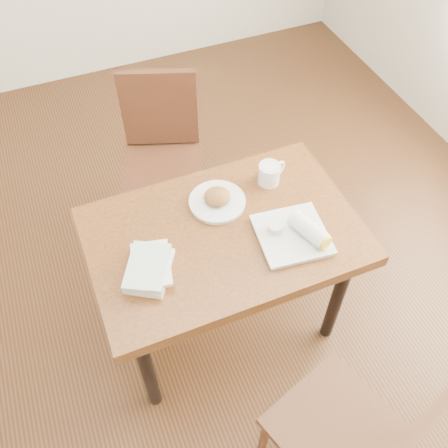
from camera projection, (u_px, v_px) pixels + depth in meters
name	position (u px, v px, depth m)	size (l,w,h in m)	color
ground	(224.00, 319.00, 2.65)	(4.00, 5.00, 0.01)	#472814
room_walls	(224.00, 35.00, 1.39)	(4.02, 5.02, 2.80)	silver
table	(224.00, 245.00, 2.14)	(1.13, 0.74, 0.75)	brown
chair_near	(358.00, 441.00, 1.74)	(0.52, 0.52, 0.95)	#4A2815
chair_far	(162.00, 148.00, 2.69)	(0.54, 0.54, 0.95)	#492214
plate_scone	(217.00, 200.00, 2.15)	(0.25, 0.25, 0.08)	white
coffee_mug	(270.00, 173.00, 2.21)	(0.14, 0.10, 0.10)	white
plate_burrito	(297.00, 233.00, 2.03)	(0.31, 0.31, 0.09)	white
book_stack	(149.00, 268.00, 1.92)	(0.25, 0.27, 0.06)	white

